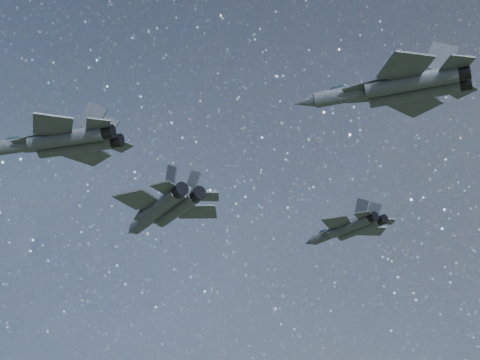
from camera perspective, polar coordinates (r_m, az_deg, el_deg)
The scene contains 4 objects.
jet_lead at distance 80.68m, azimuth -6.54°, elevation -2.44°, with size 19.35×12.82×4.93m.
jet_left at distance 89.65m, azimuth 9.22°, elevation -4.08°, with size 15.27×10.29×3.85m.
jet_right at distance 62.17m, azimuth -15.14°, elevation 3.18°, with size 15.03×9.95×3.83m.
jet_slot at distance 60.80m, azimuth 13.27°, elevation 7.69°, with size 16.37×11.01×4.13m.
Camera 1 is at (42.05, -51.83, 122.65)m, focal length 50.00 mm.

